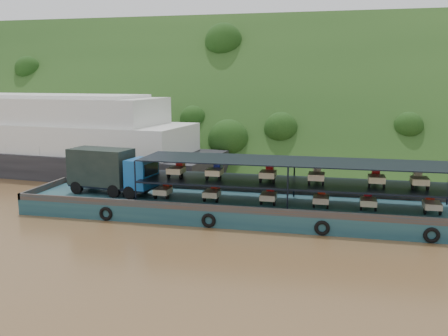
# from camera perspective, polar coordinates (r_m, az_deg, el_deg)

# --- Properties ---
(ground) EXTENTS (160.00, 160.00, 0.00)m
(ground) POSITION_cam_1_polar(r_m,az_deg,el_deg) (39.16, 1.86, -5.49)
(ground) COLOR brown
(ground) RESTS_ON ground
(hillside) EXTENTS (140.00, 39.60, 39.60)m
(hillside) POSITION_cam_1_polar(r_m,az_deg,el_deg) (74.11, 7.33, 1.90)
(hillside) COLOR #183513
(hillside) RESTS_ON ground
(cargo_barge) EXTENTS (35.00, 7.18, 4.90)m
(cargo_barge) POSITION_cam_1_polar(r_m,az_deg,el_deg) (38.92, 0.67, -3.72)
(cargo_barge) COLOR #133544
(cargo_barge) RESTS_ON ground
(passenger_ferry) EXTENTS (44.44, 15.21, 8.82)m
(passenger_ferry) POSITION_cam_1_polar(r_m,az_deg,el_deg) (61.95, -20.68, 3.27)
(passenger_ferry) COLOR black
(passenger_ferry) RESTS_ON ground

